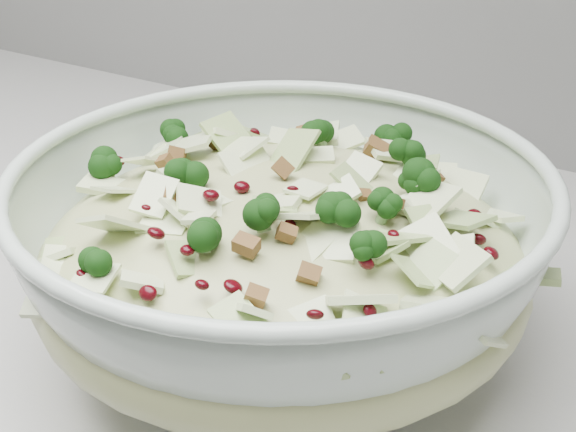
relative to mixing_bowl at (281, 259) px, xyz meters
name	(u,v)px	position (x,y,z in m)	size (l,w,h in m)	color
mixing_bowl	(281,259)	(0.00, 0.00, 0.00)	(0.40, 0.40, 0.13)	#B2C4B7
salad	(281,229)	(0.00, 0.00, 0.02)	(0.36, 0.36, 0.13)	#B6BA7F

